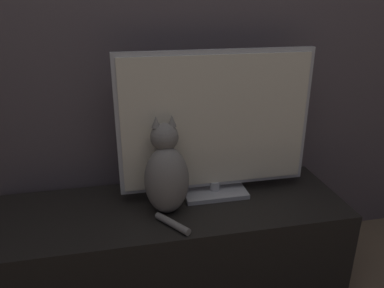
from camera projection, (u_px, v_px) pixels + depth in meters
The scene contains 3 objects.
tv_stand at pixel (172, 245), 1.67m from camera, with size 1.49×0.49×0.41m.
tv at pixel (216, 126), 1.58m from camera, with size 0.83×0.17×0.64m.
cat at pixel (166, 174), 1.50m from camera, with size 0.18×0.28×0.40m.
Camera 1 is at (-0.20, -0.43, 1.24)m, focal length 35.00 mm.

